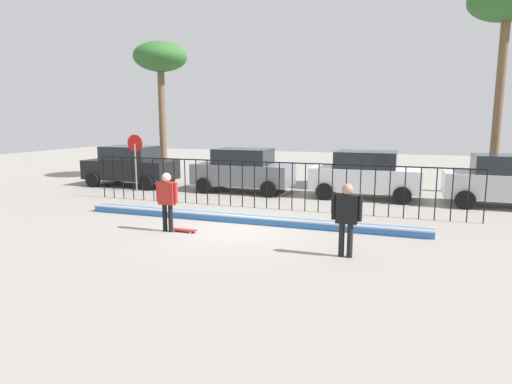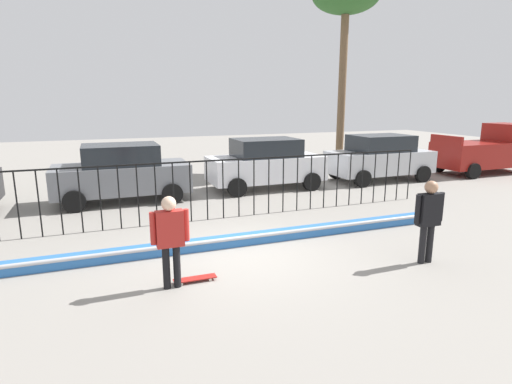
{
  "view_description": "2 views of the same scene",
  "coord_description": "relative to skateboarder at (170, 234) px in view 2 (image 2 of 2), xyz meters",
  "views": [
    {
      "loc": [
        4.68,
        -11.71,
        3.19
      ],
      "look_at": [
        0.38,
        0.69,
        0.98
      ],
      "focal_mm": 30.65,
      "sensor_mm": 36.0,
      "label": 1
    },
    {
      "loc": [
        -2.75,
        -8.08,
        3.31
      ],
      "look_at": [
        0.57,
        0.6,
        1.24
      ],
      "focal_mm": 29.08,
      "sensor_mm": 36.0,
      "label": 2
    }
  ],
  "objects": [
    {
      "name": "ground_plane",
      "position": [
        1.68,
        1.06,
        -1.01
      ],
      "size": [
        60.0,
        60.0,
        0.0
      ],
      "primitive_type": "plane",
      "color": "gray"
    },
    {
      "name": "bowl_coping_ledge",
      "position": [
        1.68,
        1.72,
        -0.89
      ],
      "size": [
        11.0,
        0.4,
        0.27
      ],
      "color": "#2D6BB7",
      "rests_on": "ground"
    },
    {
      "name": "perimeter_fence",
      "position": [
        1.68,
        4.01,
        0.04
      ],
      "size": [
        14.04,
        0.04,
        1.69
      ],
      "color": "black",
      "rests_on": "ground"
    },
    {
      "name": "skateboarder",
      "position": [
        0.0,
        0.0,
        0.0
      ],
      "size": [
        0.68,
        0.26,
        1.69
      ],
      "rotation": [
        0.0,
        0.0,
        -0.03
      ],
      "color": "black",
      "rests_on": "ground"
    },
    {
      "name": "skateboard",
      "position": [
        0.44,
        0.09,
        -0.96
      ],
      "size": [
        0.8,
        0.2,
        0.07
      ],
      "rotation": [
        0.0,
        0.0,
        -0.3
      ],
      "color": "#A51E19",
      "rests_on": "ground"
    },
    {
      "name": "camera_operator",
      "position": [
        5.12,
        -0.69,
        0.03
      ],
      "size": [
        0.7,
        0.26,
        1.73
      ],
      "rotation": [
        0.0,
        0.0,
        2.21
      ],
      "color": "black",
      "rests_on": "ground"
    },
    {
      "name": "parked_car_gray",
      "position": [
        -0.4,
        7.13,
        -0.04
      ],
      "size": [
        4.3,
        2.12,
        1.9
      ],
      "rotation": [
        0.0,
        0.0,
        0.01
      ],
      "color": "slate",
      "rests_on": "ground"
    },
    {
      "name": "parked_car_white",
      "position": [
        4.8,
        7.31,
        -0.04
      ],
      "size": [
        4.3,
        2.12,
        1.9
      ],
      "rotation": [
        0.0,
        0.0,
        0.05
      ],
      "color": "silver",
      "rests_on": "ground"
    },
    {
      "name": "parked_car_silver",
      "position": [
        9.86,
        7.14,
        -0.04
      ],
      "size": [
        4.3,
        2.12,
        1.9
      ],
      "rotation": [
        0.0,
        0.0,
        0.04
      ],
      "color": "#B7BABF",
      "rests_on": "ground"
    },
    {
      "name": "pickup_truck",
      "position": [
        15.67,
        6.93,
        0.02
      ],
      "size": [
        4.7,
        2.12,
        2.24
      ],
      "rotation": [
        0.0,
        0.0,
        -0.06
      ],
      "color": "maroon",
      "rests_on": "ground"
    },
    {
      "name": "palm_tree_tall",
      "position": [
        9.85,
        10.24,
        6.67
      ],
      "size": [
        3.07,
        3.07,
        8.77
      ],
      "color": "brown",
      "rests_on": "ground"
    }
  ]
}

